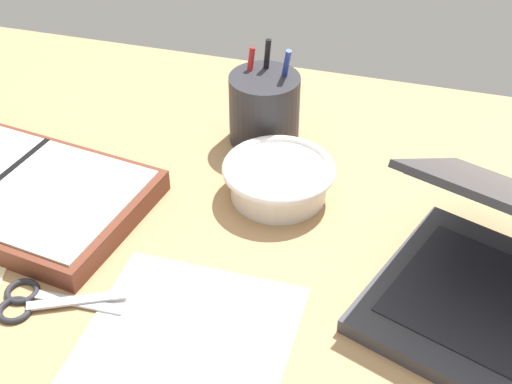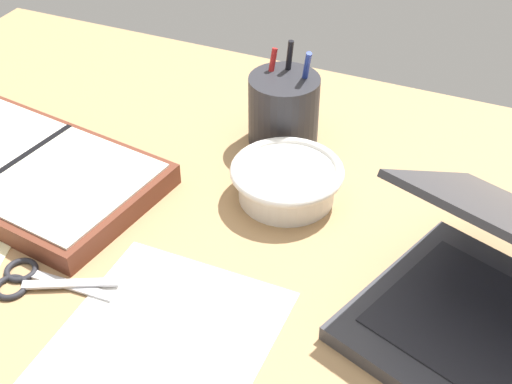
# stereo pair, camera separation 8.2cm
# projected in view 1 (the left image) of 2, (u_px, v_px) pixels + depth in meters

# --- Properties ---
(desk_top) EXTENTS (1.40, 1.00, 0.02)m
(desk_top) POSITION_uv_depth(u_px,v_px,m) (239.00, 280.00, 0.82)
(desk_top) COLOR tan
(desk_top) RESTS_ON ground
(bowl) EXTENTS (0.15, 0.15, 0.05)m
(bowl) POSITION_uv_depth(u_px,v_px,m) (279.00, 178.00, 0.92)
(bowl) COLOR silver
(bowl) RESTS_ON desk_top
(pen_cup) EXTENTS (0.10, 0.10, 0.14)m
(pen_cup) POSITION_uv_depth(u_px,v_px,m) (264.00, 108.00, 1.01)
(pen_cup) COLOR #28282D
(pen_cup) RESTS_ON desk_top
(planner) EXTENTS (0.40, 0.26, 0.03)m
(planner) POSITION_uv_depth(u_px,v_px,m) (4.00, 188.00, 0.92)
(planner) COLOR brown
(planner) RESTS_ON desk_top
(scissors) EXTENTS (0.14, 0.08, 0.01)m
(scissors) POSITION_uv_depth(u_px,v_px,m) (34.00, 301.00, 0.78)
(scissors) COLOR #B7B7BC
(scissors) RESTS_ON desk_top
(paper_sheet_front) EXTENTS (0.21, 0.27, 0.00)m
(paper_sheet_front) POSITION_uv_depth(u_px,v_px,m) (176.00, 362.00, 0.72)
(paper_sheet_front) COLOR white
(paper_sheet_front) RESTS_ON desk_top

